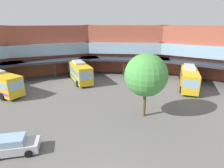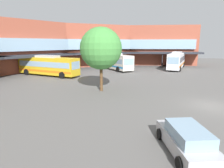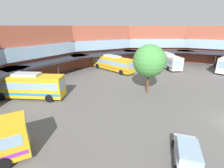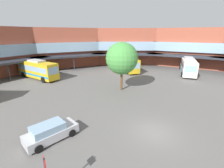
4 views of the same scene
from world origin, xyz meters
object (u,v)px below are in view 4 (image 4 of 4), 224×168
Objects in this scene: bus_5 at (188,65)px; plaza_tree at (122,59)px; parked_car at (51,132)px; bus_2 at (126,63)px; bus_0 at (38,69)px.

bus_5 is 1.36× the size of plaza_tree.
parked_car is at bearing -145.47° from plaza_tree.
bus_5 is (10.72, -9.55, 0.01)m from bus_2.
bus_0 is 18.14m from plaza_tree.
plaza_tree is at bearing -34.63° from bus_5.
parked_car is 0.62× the size of plaza_tree.
bus_0 is at bearing 71.96° from parked_car.
bus_2 is 14.36m from bus_5.
bus_5 reaches higher than parked_car.
plaza_tree is at bearing -22.25° from bus_2.
bus_2 is 1.19× the size of bus_5.
plaza_tree is (11.81, 8.13, 4.36)m from parked_car.
bus_2 is at bearing -84.56° from bus_5.
bus_5 is at bearing 60.47° from bus_2.
plaza_tree reaches higher than parked_car.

